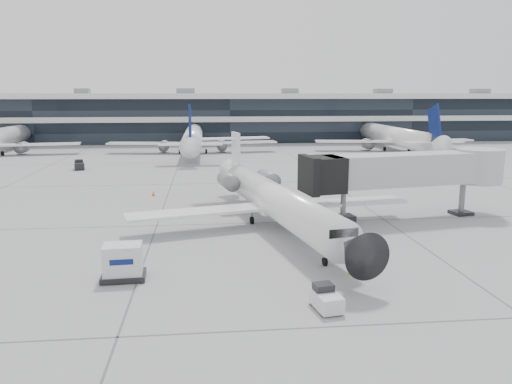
{
  "coord_description": "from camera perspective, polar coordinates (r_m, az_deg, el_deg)",
  "views": [
    {
      "loc": [
        -5.84,
        -41.78,
        10.99
      ],
      "look_at": [
        -1.42,
        0.75,
        2.6
      ],
      "focal_mm": 35.0,
      "sensor_mm": 36.0,
      "label": 1
    }
  ],
  "objects": [
    {
      "name": "far_tug",
      "position": [
        78.69,
        -19.55,
        2.91
      ],
      "size": [
        1.91,
        2.54,
        1.44
      ],
      "rotation": [
        0.0,
        0.0,
        0.28
      ],
      "color": "black",
      "rests_on": "ground"
    },
    {
      "name": "ground",
      "position": [
        43.59,
        1.96,
        -3.51
      ],
      "size": [
        220.0,
        220.0,
        0.0
      ],
      "primitive_type": "plane",
      "color": "gray",
      "rests_on": "ground"
    },
    {
      "name": "cargo_uld",
      "position": [
        31.32,
        -14.96,
        -7.76
      ],
      "size": [
        2.71,
        2.07,
        2.13
      ],
      "rotation": [
        0.0,
        0.0,
        0.06
      ],
      "color": "black",
      "rests_on": "ground"
    },
    {
      "name": "traffic_cone",
      "position": [
        56.01,
        -11.65,
        -0.16
      ],
      "size": [
        0.45,
        0.45,
        0.57
      ],
      "rotation": [
        0.0,
        0.0,
        0.18
      ],
      "color": "orange",
      "rests_on": "ground"
    },
    {
      "name": "baggage_tug",
      "position": [
        26.69,
        8.01,
        -12.01
      ],
      "size": [
        1.5,
        2.16,
        1.26
      ],
      "rotation": [
        0.0,
        0.0,
        0.17
      ],
      "color": "silver",
      "rests_on": "ground"
    },
    {
      "name": "bg_jet_right",
      "position": [
        104.49,
        15.39,
        4.67
      ],
      "size": [
        32.0,
        40.0,
        9.6
      ],
      "primitive_type": null,
      "color": "white",
      "rests_on": "ground"
    },
    {
      "name": "terminal",
      "position": [
        124.06,
        -3.26,
        8.32
      ],
      "size": [
        170.0,
        22.0,
        10.0
      ],
      "primitive_type": "cube",
      "color": "black",
      "rests_on": "ground"
    },
    {
      "name": "ramp_worker",
      "position": [
        31.79,
        10.72,
        -7.8
      ],
      "size": [
        0.68,
        0.58,
        1.59
      ],
      "primitive_type": "imported",
      "rotation": [
        0.0,
        0.0,
        3.55
      ],
      "color": "#D1FF1A",
      "rests_on": "ground"
    },
    {
      "name": "jet_bridge",
      "position": [
        46.45,
        17.7,
        2.46
      ],
      "size": [
        18.92,
        6.68,
        6.08
      ],
      "rotation": [
        0.0,
        0.0,
        0.18
      ],
      "color": "#A5A7A9",
      "rests_on": "ground"
    },
    {
      "name": "regional_jet",
      "position": [
        41.97,
        1.95,
        -0.71
      ],
      "size": [
        24.37,
        30.37,
        7.05
      ],
      "rotation": [
        0.0,
        0.0,
        0.19
      ],
      "color": "white",
      "rests_on": "ground"
    },
    {
      "name": "bg_jet_center",
      "position": [
        97.43,
        -7.18,
        4.54
      ],
      "size": [
        32.0,
        40.0,
        9.6
      ],
      "primitive_type": null,
      "color": "white",
      "rests_on": "ground"
    }
  ]
}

